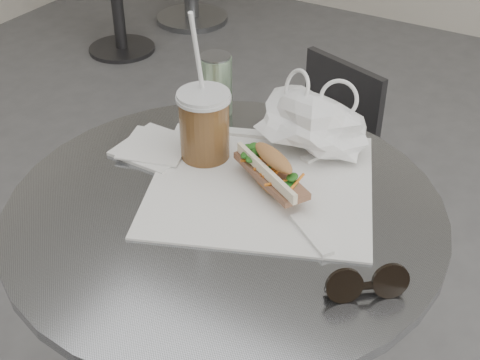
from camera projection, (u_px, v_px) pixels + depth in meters
The scene contains 9 objects.
cafe_table at pixel (227, 317), 1.31m from camera, with size 0.76×0.76×0.74m.
chair_far at pixel (305, 189), 1.95m from camera, with size 0.36×0.39×0.66m.
sandwich_paper at pixel (261, 184), 1.20m from camera, with size 0.39×0.37×0.00m, color white.
banh_mi at pixel (272, 172), 1.17m from camera, with size 0.23×0.18×0.07m.
iced_coffee at pixel (204, 125), 1.23m from camera, with size 0.10×0.10×0.29m.
sunglasses at pixel (367, 285), 0.96m from camera, with size 0.11×0.10×0.06m.
plastic_bag at pixel (311, 124), 1.27m from camera, with size 0.21×0.16×0.11m, color white, non-canonical shape.
napkin_stack at pixel (156, 147), 1.29m from camera, with size 0.15×0.15×0.01m.
drink_can at pixel (216, 85), 1.38m from camera, with size 0.07×0.07×0.13m.
Camera 1 is at (0.49, -0.57, 1.44)m, focal length 50.00 mm.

